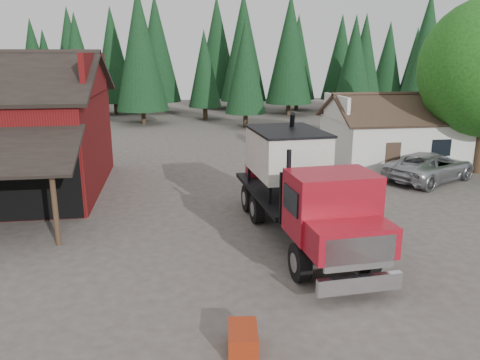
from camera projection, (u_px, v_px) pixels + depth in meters
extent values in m
plane|color=#4C443C|center=(212.00, 259.00, 16.39)|extent=(120.00, 120.00, 0.00)
cube|color=maroon|center=(94.00, 73.00, 23.68)|extent=(0.25, 7.00, 2.00)
cylinder|color=#382619|center=(55.00, 209.00, 17.24)|extent=(0.20, 0.20, 2.80)
cube|color=silver|center=(394.00, 141.00, 30.27)|extent=(8.00, 6.00, 3.00)
cube|color=#38281E|center=(408.00, 109.00, 28.25)|extent=(8.60, 3.42, 1.80)
cube|color=#38281E|center=(386.00, 104.00, 31.12)|extent=(8.60, 3.42, 1.80)
cube|color=silver|center=(336.00, 107.00, 29.12)|extent=(0.20, 4.20, 1.50)
cube|color=silver|center=(455.00, 105.00, 30.26)|extent=(0.20, 4.20, 1.50)
cube|color=#38281E|center=(393.00, 159.00, 27.30)|extent=(0.90, 0.06, 2.00)
cube|color=black|center=(441.00, 148.00, 27.57)|extent=(1.20, 0.06, 1.00)
cylinder|color=#382619|center=(480.00, 147.00, 27.95)|extent=(0.60, 0.60, 3.20)
sphere|color=#125014|center=(460.00, 88.00, 27.66)|extent=(4.40, 4.40, 4.40)
cylinder|color=#382619|center=(245.00, 119.00, 45.69)|extent=(0.44, 0.44, 1.60)
cone|color=black|center=(246.00, 66.00, 44.37)|extent=(3.96, 3.96, 9.00)
cylinder|color=#382619|center=(419.00, 122.00, 44.15)|extent=(0.44, 0.44, 1.60)
cone|color=black|center=(426.00, 55.00, 42.57)|extent=(4.84, 4.84, 11.00)
cylinder|color=#382619|center=(144.00, 116.00, 48.09)|extent=(0.44, 0.44, 1.60)
cone|color=black|center=(140.00, 50.00, 46.38)|extent=(5.28, 5.28, 12.00)
cylinder|color=black|center=(300.00, 262.00, 14.68)|extent=(0.48, 1.26, 1.23)
cylinder|color=black|center=(369.00, 255.00, 15.17)|extent=(0.48, 1.26, 1.23)
cylinder|color=black|center=(257.00, 209.00, 19.75)|extent=(0.48, 1.26, 1.23)
cylinder|color=black|center=(310.00, 205.00, 20.24)|extent=(0.48, 1.26, 1.23)
cylinder|color=black|center=(248.00, 198.00, 21.23)|extent=(0.48, 1.26, 1.23)
cylinder|color=black|center=(297.00, 195.00, 21.72)|extent=(0.48, 1.26, 1.23)
cube|color=black|center=(298.00, 210.00, 18.19)|extent=(1.90, 9.69, 0.45)
cube|color=silver|center=(360.00, 284.00, 13.29)|extent=(2.58, 0.38, 0.50)
cube|color=silver|center=(360.00, 253.00, 13.16)|extent=(2.13, 0.26, 1.01)
cube|color=maroon|center=(350.00, 239.00, 13.75)|extent=(2.62, 1.63, 0.95)
cube|color=maroon|center=(331.00, 204.00, 14.96)|extent=(2.81, 2.09, 2.07)
cube|color=black|center=(344.00, 202.00, 14.03)|extent=(2.35, 0.25, 1.01)
cylinder|color=black|center=(288.00, 179.00, 15.52)|extent=(0.17, 0.17, 2.02)
cube|color=black|center=(318.00, 196.00, 16.03)|extent=(2.75, 0.33, 1.79)
cube|color=black|center=(286.00, 192.00, 19.59)|extent=(3.30, 6.68, 0.18)
cube|color=beige|center=(287.00, 153.00, 19.16)|extent=(2.83, 3.87, 1.79)
cone|color=beige|center=(286.00, 179.00, 19.45)|extent=(2.63, 2.63, 0.78)
cube|color=black|center=(287.00, 131.00, 18.92)|extent=(2.95, 3.99, 0.09)
cylinder|color=black|center=(290.00, 148.00, 20.80)|extent=(0.67, 2.47, 3.42)
cube|color=maroon|center=(254.00, 170.00, 21.90)|extent=(0.73, 0.94, 0.50)
cylinder|color=silver|center=(355.00, 232.00, 16.27)|extent=(0.70, 1.16, 0.63)
imported|color=#A8AAB0|center=(431.00, 167.00, 26.29)|extent=(6.49, 5.22, 1.64)
cube|color=maroon|center=(243.00, 340.00, 11.23)|extent=(0.83, 1.18, 0.60)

